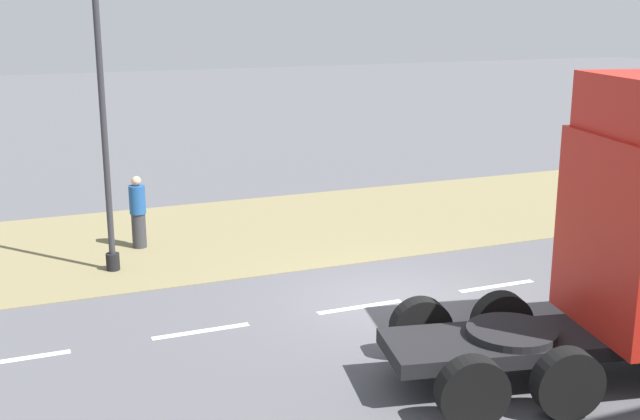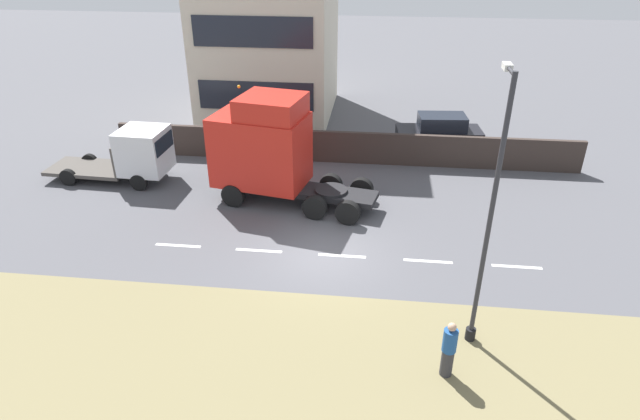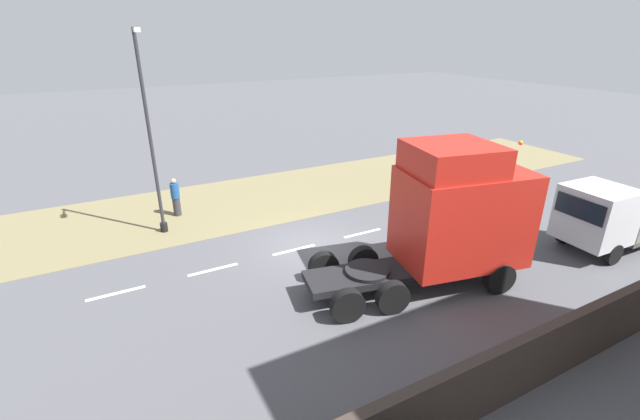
{
  "view_description": "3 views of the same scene",
  "coord_description": "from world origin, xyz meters",
  "px_view_note": "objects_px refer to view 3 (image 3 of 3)",
  "views": [
    {
      "loc": [
        13.42,
        -7.05,
        5.78
      ],
      "look_at": [
        -1.08,
        -1.11,
        1.76
      ],
      "focal_mm": 45.0,
      "sensor_mm": 36.0,
      "label": 1
    },
    {
      "loc": [
        -16.92,
        -1.8,
        11.04
      ],
      "look_at": [
        0.04,
        0.14,
        1.89
      ],
      "focal_mm": 30.0,
      "sensor_mm": 36.0,
      "label": 2
    },
    {
      "loc": [
        13.55,
        -6.81,
        7.85
      ],
      "look_at": [
        -0.1,
        0.5,
        1.42
      ],
      "focal_mm": 24.0,
      "sensor_mm": 36.0,
      "label": 3
    }
  ],
  "objects_px": {
    "lorry_cab": "(454,215)",
    "lamp_post": "(152,145)",
    "flatbed_truck": "(603,217)",
    "pedestrian": "(176,198)"
  },
  "relations": [
    {
      "from": "flatbed_truck",
      "to": "pedestrian",
      "type": "distance_m",
      "value": 17.66
    },
    {
      "from": "pedestrian",
      "to": "lorry_cab",
      "type": "bearing_deg",
      "value": 34.81
    },
    {
      "from": "lamp_post",
      "to": "pedestrian",
      "type": "xyz_separation_m",
      "value": [
        -1.6,
        0.86,
        -2.9
      ]
    },
    {
      "from": "lorry_cab",
      "to": "pedestrian",
      "type": "xyz_separation_m",
      "value": [
        -10.08,
        -7.01,
        -1.51
      ]
    },
    {
      "from": "lamp_post",
      "to": "flatbed_truck",
      "type": "bearing_deg",
      "value": 56.52
    },
    {
      "from": "flatbed_truck",
      "to": "lamp_post",
      "type": "xyz_separation_m",
      "value": [
        -9.6,
        -14.51,
        2.38
      ]
    },
    {
      "from": "lorry_cab",
      "to": "lamp_post",
      "type": "relative_size",
      "value": 0.93
    },
    {
      "from": "lamp_post",
      "to": "pedestrian",
      "type": "relative_size",
      "value": 4.48
    },
    {
      "from": "flatbed_truck",
      "to": "lorry_cab",
      "type": "bearing_deg",
      "value": 82.91
    },
    {
      "from": "lorry_cab",
      "to": "lamp_post",
      "type": "xyz_separation_m",
      "value": [
        -8.48,
        -7.87,
        1.38
      ]
    }
  ]
}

